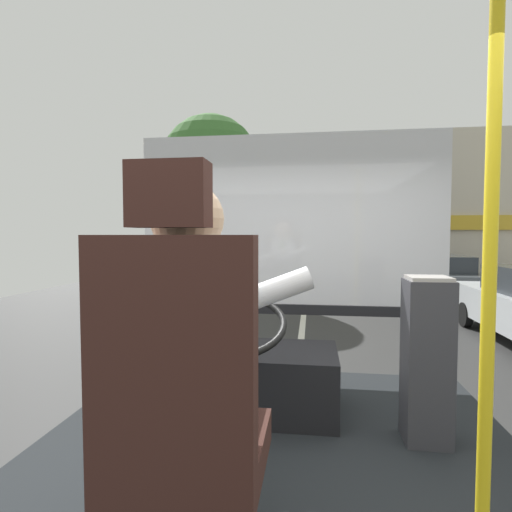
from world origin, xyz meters
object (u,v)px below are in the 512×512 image
object	(u,v)px
bus_driver	(194,339)
handrail_pole	(489,277)
fare_box	(427,360)
parked_car_charcoal	(431,276)
steering_console	(249,377)
parked_car_blue	(408,265)
driver_seat	(183,417)

from	to	relation	value
bus_driver	handrail_pole	size ratio (longest dim) A/B	0.42
fare_box	bus_driver	bearing A→B (deg)	-136.05
bus_driver	parked_car_charcoal	bearing A→B (deg)	70.92
bus_driver	steering_console	size ratio (longest dim) A/B	0.75
handrail_pole	bus_driver	bearing A→B (deg)	-174.01
fare_box	parked_car_blue	distance (m)	15.81
steering_console	fare_box	xyz separation A→B (m)	(1.01, -0.23, 0.23)
driver_seat	parked_car_blue	size ratio (longest dim) A/B	0.33
fare_box	parked_car_charcoal	bearing A→B (deg)	74.30
driver_seat	bus_driver	bearing A→B (deg)	90.00
steering_console	parked_car_charcoal	size ratio (longest dim) A/B	0.25
steering_console	bus_driver	bearing A→B (deg)	-90.00
bus_driver	fare_box	world-z (taller)	bus_driver
fare_box	parked_car_blue	bearing A→B (deg)	77.62
steering_console	parked_car_blue	xyz separation A→B (m)	(4.39, 15.19, -0.34)
driver_seat	parked_car_charcoal	size ratio (longest dim) A/B	0.31
steering_console	fare_box	distance (m)	1.06
steering_console	driver_seat	bearing A→B (deg)	-90.00
driver_seat	handrail_pole	world-z (taller)	handrail_pole
steering_console	handrail_pole	bearing A→B (deg)	-49.12
bus_driver	parked_car_blue	world-z (taller)	bus_driver
driver_seat	fare_box	distance (m)	1.49
driver_seat	steering_console	distance (m)	1.37
bus_driver	fare_box	size ratio (longest dim) A/B	0.92
bus_driver	handrail_pole	xyz separation A→B (m)	(0.96, 0.10, 0.21)
steering_console	parked_car_blue	size ratio (longest dim) A/B	0.27
fare_box	parked_car_charcoal	distance (m)	10.79
bus_driver	parked_car_charcoal	size ratio (longest dim) A/B	0.19
steering_console	parked_car_blue	distance (m)	15.82
driver_seat	fare_box	bearing A→B (deg)	47.21
parked_car_charcoal	parked_car_blue	xyz separation A→B (m)	(0.47, 5.05, -0.03)
steering_console	parked_car_blue	bearing A→B (deg)	73.87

